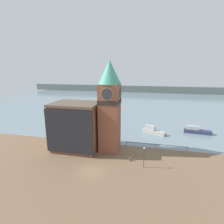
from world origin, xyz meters
TOP-DOWN VIEW (x-y plane):
  - ground_plane at (0.00, 0.00)m, footprint 160.00×160.00m
  - water at (0.00, 71.76)m, footprint 160.00×120.00m
  - far_shoreline at (0.00, 111.76)m, footprint 180.00×3.00m
  - pier_railing at (10.97, 11.51)m, footprint 13.63×0.08m
  - clock_tower at (1.14, 8.65)m, footprint 4.64×4.64m
  - pier_building at (-6.18, 7.80)m, footprint 10.06×7.56m
  - boat_near at (10.28, 21.28)m, footprint 6.44×4.11m
  - boat_far at (22.03, 24.07)m, footprint 7.11×2.29m
  - mooring_bollard_near at (6.12, 4.94)m, footprint 0.38×0.38m
  - lamp_post at (8.74, 3.18)m, footprint 0.32×0.32m

SIDE VIEW (x-z plane):
  - water at x=0.00m, z-range 0.00..0.00m
  - ground_plane at x=0.00m, z-range 0.00..0.00m
  - mooring_bollard_near at x=6.12m, z-range 0.03..0.81m
  - boat_far at x=22.03m, z-range -0.27..1.74m
  - boat_near at x=10.28m, z-range -0.29..1.81m
  - pier_railing at x=10.97m, z-range 0.43..1.52m
  - far_shoreline at x=0.00m, z-range 0.00..5.00m
  - lamp_post at x=8.74m, z-range 0.78..4.67m
  - pier_building at x=-6.18m, z-range 0.02..10.35m
  - clock_tower at x=1.14m, z-range 0.58..19.59m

